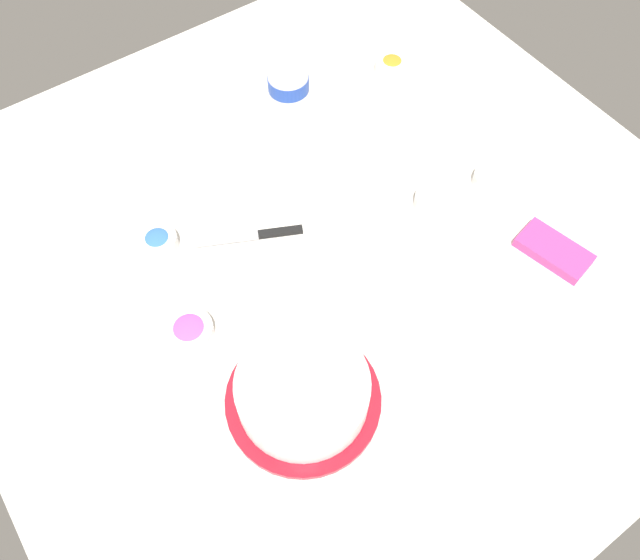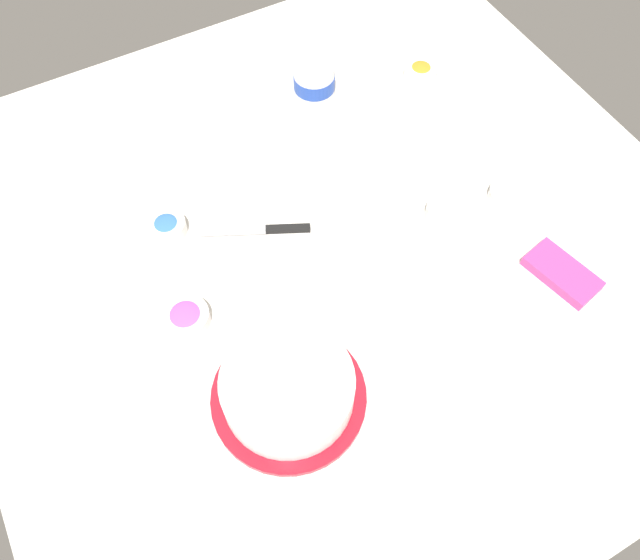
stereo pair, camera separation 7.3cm
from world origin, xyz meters
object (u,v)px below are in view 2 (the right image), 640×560
(sprinkle_bowl_green, at_px, (448,211))
(candy_box_lower, at_px, (562,273))
(sprinkle_bowl_pink, at_px, (509,195))
(sprinkle_bowl_blue, at_px, (167,227))
(frosted_cake, at_px, (288,389))
(frosting_tub, at_px, (314,79))
(spreading_knife, at_px, (266,230))
(sprinkle_bowl_rainbow, at_px, (186,317))
(sprinkle_bowl_orange, at_px, (420,72))

(sprinkle_bowl_green, bearing_deg, candy_box_lower, -153.00)
(sprinkle_bowl_pink, bearing_deg, sprinkle_bowl_blue, 68.06)
(frosted_cake, distance_m, frosting_tub, 0.80)
(sprinkle_bowl_pink, bearing_deg, candy_box_lower, 173.34)
(frosted_cake, distance_m, sprinkle_bowl_pink, 0.66)
(frosted_cake, relative_size, sprinkle_bowl_green, 2.99)
(sprinkle_bowl_pink, distance_m, sprinkle_bowl_blue, 0.75)
(frosting_tub, distance_m, candy_box_lower, 0.74)
(sprinkle_bowl_blue, height_order, sprinkle_bowl_green, sprinkle_bowl_green)
(spreading_knife, distance_m, sprinkle_bowl_pink, 0.54)
(frosted_cake, xyz_separation_m, sprinkle_bowl_green, (0.20, -0.49, -0.02))
(frosting_tub, distance_m, sprinkle_bowl_pink, 0.55)
(sprinkle_bowl_pink, bearing_deg, frosting_tub, 23.26)
(frosting_tub, relative_size, sprinkle_bowl_pink, 1.16)
(sprinkle_bowl_rainbow, bearing_deg, spreading_knife, -62.12)
(spreading_knife, relative_size, sprinkle_bowl_rainbow, 2.38)
(sprinkle_bowl_green, bearing_deg, sprinkle_bowl_orange, -25.55)
(sprinkle_bowl_rainbow, bearing_deg, candy_box_lower, -110.77)
(sprinkle_bowl_green, relative_size, candy_box_lower, 0.64)
(frosted_cake, xyz_separation_m, frosting_tub, (0.68, -0.42, -0.00))
(frosting_tub, bearing_deg, sprinkle_bowl_rainbow, 130.22)
(sprinkle_bowl_orange, distance_m, candy_box_lower, 0.64)
(frosting_tub, bearing_deg, candy_box_lower, -165.07)
(frosted_cake, distance_m, candy_box_lower, 0.62)
(spreading_knife, height_order, sprinkle_bowl_orange, sprinkle_bowl_orange)
(frosting_tub, bearing_deg, sprinkle_bowl_blue, 114.99)
(frosting_tub, height_order, sprinkle_bowl_blue, frosting_tub)
(frosted_cake, bearing_deg, sprinkle_bowl_green, -67.45)
(sprinkle_bowl_green, bearing_deg, spreading_knife, 66.63)
(candy_box_lower, bearing_deg, sprinkle_bowl_green, 14.23)
(spreading_knife, distance_m, sprinkle_bowl_orange, 0.60)
(frosted_cake, height_order, frosting_tub, frosted_cake)
(sprinkle_bowl_blue, distance_m, candy_box_lower, 0.83)
(frosting_tub, bearing_deg, sprinkle_bowl_pink, -156.74)
(sprinkle_bowl_orange, bearing_deg, sprinkle_bowl_blue, 100.82)
(sprinkle_bowl_pink, relative_size, sprinkle_bowl_green, 0.91)
(sprinkle_bowl_rainbow, bearing_deg, sprinkle_bowl_green, -93.26)
(spreading_knife, bearing_deg, sprinkle_bowl_green, -113.37)
(frosting_tub, xyz_separation_m, sprinkle_bowl_pink, (-0.50, -0.22, -0.03))
(sprinkle_bowl_green, height_order, candy_box_lower, sprinkle_bowl_green)
(frosted_cake, distance_m, sprinkle_bowl_blue, 0.46)
(spreading_knife, bearing_deg, sprinkle_bowl_rainbow, 117.88)
(sprinkle_bowl_blue, xyz_separation_m, candy_box_lower, (-0.49, -0.67, -0.01))
(spreading_knife, height_order, sprinkle_bowl_green, sprinkle_bowl_green)
(sprinkle_bowl_rainbow, bearing_deg, frosted_cake, -156.63)
(sprinkle_bowl_rainbow, distance_m, candy_box_lower, 0.77)
(sprinkle_bowl_blue, distance_m, sprinkle_bowl_green, 0.60)
(frosted_cake, relative_size, candy_box_lower, 1.90)
(sprinkle_bowl_pink, height_order, sprinkle_bowl_blue, sprinkle_bowl_blue)
(frosting_tub, height_order, sprinkle_bowl_rainbow, frosting_tub)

